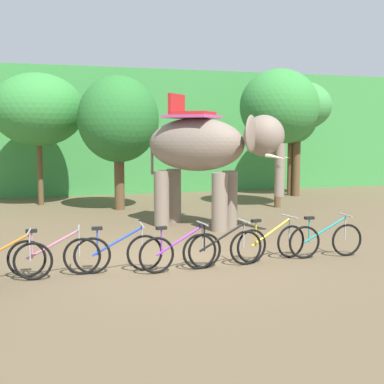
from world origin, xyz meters
name	(u,v)px	position (x,y,z in m)	size (l,w,h in m)	color
ground_plane	(174,259)	(0.00, 0.00, 0.00)	(80.00, 80.00, 0.00)	brown
foliage_hedge	(95,132)	(0.00, 14.90, 2.75)	(36.00, 6.00, 5.50)	#3D8E42
tree_right	(38,110)	(-2.65, 9.44, 3.53)	(3.38, 3.38, 4.87)	brown
tree_left	(118,120)	(-0.01, 7.43, 3.14)	(2.80, 2.80, 4.65)	brown
tree_far_right	(279,107)	(5.56, 6.33, 3.59)	(2.81, 2.81, 4.94)	brown
tree_far_left	(291,120)	(7.70, 9.45, 3.24)	(2.16, 2.16, 4.31)	brown
tree_center_left	(298,107)	(7.85, 9.20, 3.78)	(2.83, 2.83, 4.87)	brown
elephant	(207,150)	(1.82, 3.31, 2.20)	(3.77, 3.57, 3.78)	gray
bike_orange	(4,261)	(-3.37, -0.77, 0.39)	(1.71, 0.52, 0.92)	black
bike_pink	(54,256)	(-2.48, -0.64, 0.39)	(1.71, 0.52, 0.92)	black
bike_blue	(119,253)	(-1.30, -0.72, 0.39)	(1.71, 0.52, 0.92)	black
bike_purple	(181,251)	(-0.13, -0.97, 0.39)	(1.71, 0.52, 0.92)	black
bike_black	(223,248)	(0.75, -0.94, 0.39)	(1.71, 0.52, 0.92)	black
bike_yellow	(272,242)	(1.91, -0.73, 0.39)	(1.69, 0.52, 0.92)	black
bike_teal	(326,240)	(3.14, -0.83, 0.39)	(1.71, 0.52, 0.92)	black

